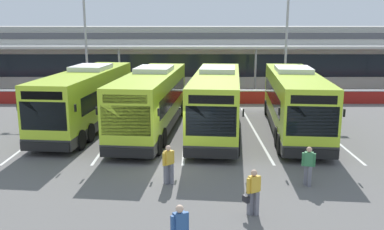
% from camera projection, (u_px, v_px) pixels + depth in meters
% --- Properties ---
extents(ground_plane, '(200.00, 200.00, 0.00)m').
position_uv_depth(ground_plane, '(183.00, 162.00, 19.57)').
color(ground_plane, '#605E5B').
extents(terminal_building, '(70.00, 13.00, 6.00)m').
position_uv_depth(terminal_building, '(188.00, 54.00, 45.17)').
color(terminal_building, beige).
rests_on(terminal_building, ground).
extents(red_barrier_wall, '(60.00, 0.40, 1.10)m').
position_uv_depth(red_barrier_wall, '(187.00, 97.00, 33.60)').
color(red_barrier_wall, maroon).
rests_on(red_barrier_wall, ground).
extents(coach_bus_leftmost, '(3.95, 12.34, 3.78)m').
position_uv_depth(coach_bus_leftmost, '(87.00, 99.00, 25.72)').
color(coach_bus_leftmost, '#B7DB2D').
rests_on(coach_bus_leftmost, ground).
extents(coach_bus_left_centre, '(3.95, 12.34, 3.78)m').
position_uv_depth(coach_bus_left_centre, '(151.00, 102.00, 24.80)').
color(coach_bus_left_centre, '#B7DB2D').
rests_on(coach_bus_left_centre, ground).
extents(coach_bus_centre, '(3.95, 12.34, 3.78)m').
position_uv_depth(coach_bus_centre, '(217.00, 102.00, 24.70)').
color(coach_bus_centre, '#B7DB2D').
rests_on(coach_bus_centre, ground).
extents(coach_bus_right_centre, '(3.95, 12.34, 3.78)m').
position_uv_depth(coach_bus_right_centre, '(294.00, 102.00, 24.67)').
color(coach_bus_right_centre, '#B7DB2D').
rests_on(coach_bus_right_centre, ground).
extents(bay_stripe_far_west, '(0.14, 13.00, 0.01)m').
position_uv_depth(bay_stripe_far_west, '(48.00, 130.00, 25.42)').
color(bay_stripe_far_west, silver).
rests_on(bay_stripe_far_west, ground).
extents(bay_stripe_west, '(0.14, 13.00, 0.01)m').
position_uv_depth(bay_stripe_west, '(116.00, 130.00, 25.42)').
color(bay_stripe_west, silver).
rests_on(bay_stripe_west, ground).
extents(bay_stripe_mid_west, '(0.14, 13.00, 0.01)m').
position_uv_depth(bay_stripe_mid_west, '(185.00, 130.00, 25.42)').
color(bay_stripe_mid_west, silver).
rests_on(bay_stripe_mid_west, ground).
extents(bay_stripe_centre, '(0.14, 13.00, 0.01)m').
position_uv_depth(bay_stripe_centre, '(254.00, 130.00, 25.42)').
color(bay_stripe_centre, silver).
rests_on(bay_stripe_centre, ground).
extents(bay_stripe_mid_east, '(0.14, 13.00, 0.01)m').
position_uv_depth(bay_stripe_mid_east, '(322.00, 130.00, 25.43)').
color(bay_stripe_mid_east, silver).
rests_on(bay_stripe_mid_east, ground).
extents(pedestrian_with_handbag, '(0.64, 0.45, 1.62)m').
position_uv_depth(pedestrian_with_handbag, '(253.00, 191.00, 14.02)').
color(pedestrian_with_handbag, slate).
rests_on(pedestrian_with_handbag, ground).
extents(pedestrian_in_dark_coat, '(0.54, 0.37, 1.62)m').
position_uv_depth(pedestrian_in_dark_coat, '(308.00, 165.00, 16.58)').
color(pedestrian_in_dark_coat, slate).
rests_on(pedestrian_in_dark_coat, ground).
extents(pedestrian_near_bin, '(0.50, 0.37, 1.62)m').
position_uv_depth(pedestrian_near_bin, '(180.00, 230.00, 11.35)').
color(pedestrian_near_bin, slate).
rests_on(pedestrian_near_bin, ground).
extents(pedestrian_approaching_bus, '(0.47, 0.42, 1.62)m').
position_uv_depth(pedestrian_approaching_bus, '(168.00, 163.00, 16.76)').
color(pedestrian_approaching_bus, slate).
rests_on(pedestrian_approaching_bus, ground).
extents(lamp_post_west, '(3.24, 0.28, 11.00)m').
position_uv_depth(lamp_post_west, '(85.00, 24.00, 35.17)').
color(lamp_post_west, '#9E9EA3').
rests_on(lamp_post_west, ground).
extents(lamp_post_centre, '(3.24, 0.28, 11.00)m').
position_uv_depth(lamp_post_centre, '(287.00, 24.00, 34.47)').
color(lamp_post_centre, '#9E9EA3').
rests_on(lamp_post_centre, ground).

